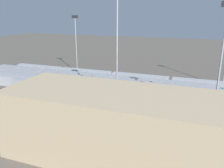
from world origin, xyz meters
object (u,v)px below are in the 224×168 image
train_on_track_4 (47,81)px  train_on_track_5 (129,95)px  train_on_track_6 (143,101)px  train_on_track_1 (140,79)px  light_mast_3 (117,44)px  light_mast_1 (222,55)px  train_on_track_3 (121,85)px  light_mast_2 (76,37)px  train_on_track_7 (178,115)px  train_on_track_2 (92,78)px  maintenance_shed (111,125)px

train_on_track_4 → train_on_track_5: train_on_track_5 is taller
train_on_track_6 → train_on_track_5: (5.84, -5.00, -0.52)m
train_on_track_6 → train_on_track_5: size_ratio=0.83×
train_on_track_1 → light_mast_3: (-1.34, 32.16, 18.08)m
light_mast_1 → light_mast_3: light_mast_3 is taller
train_on_track_3 → light_mast_3: size_ratio=3.71×
train_on_track_6 → light_mast_2: light_mast_2 is taller
train_on_track_1 → train_on_track_7: (-17.67, 30.00, 0.09)m
light_mast_2 → train_on_track_6: bearing=140.3°
train_on_track_4 → light_mast_2: size_ratio=1.78×
train_on_track_1 → train_on_track_3: 10.98m
train_on_track_3 → train_on_track_6: bearing=128.1°
train_on_track_2 → train_on_track_7: (-36.26, 25.00, 0.07)m
train_on_track_1 → train_on_track_5: train_on_track_5 is taller
train_on_track_6 → maintenance_shed: size_ratio=2.32×
train_on_track_5 → light_mast_3: light_mast_3 is taller
train_on_track_1 → light_mast_2: (32.77, -8.17, 14.96)m
train_on_track_6 → train_on_track_5: 7.70m
train_on_track_1 → train_on_track_5: size_ratio=1.04×
train_on_track_1 → train_on_track_6: 26.03m
train_on_track_7 → light_mast_1: bearing=162.7°
train_on_track_1 → light_mast_2: bearing=-14.0°
train_on_track_4 → light_mast_1: 64.45m
light_mast_3 → train_on_track_4: bearing=-26.0°
light_mast_3 → maintenance_shed: (-5.11, 18.05, -13.31)m
light_mast_1 → train_on_track_2: bearing=-31.8°
light_mast_2 → train_on_track_5: bearing=140.5°
train_on_track_4 → train_on_track_5: bearing=171.9°
train_on_track_6 → light_mast_1: size_ratio=3.18×
train_on_track_2 → train_on_track_5: (-20.00, 15.00, 0.06)m
train_on_track_7 → maintenance_shed: maintenance_shed is taller
train_on_track_5 → train_on_track_7: size_ratio=1.73×
train_on_track_3 → train_on_track_7: train_on_track_7 is taller
train_on_track_4 → train_on_track_7: train_on_track_7 is taller
light_mast_1 → maintenance_shed: size_ratio=0.73×
train_on_track_2 → train_on_track_3: 14.92m
train_on_track_7 → train_on_track_4: bearing=-16.3°
train_on_track_6 → light_mast_3: bearing=50.5°
train_on_track_5 → maintenance_shed: size_ratio=2.78×
train_on_track_3 → maintenance_shed: (-10.99, 40.21, 4.78)m
train_on_track_7 → train_on_track_5: bearing=-31.6°
train_on_track_4 → train_on_track_7: 53.59m
train_on_track_3 → maintenance_shed: maintenance_shed is taller
train_on_track_7 → maintenance_shed: bearing=61.0°
maintenance_shed → train_on_track_5: bearing=-80.5°
train_on_track_2 → light_mast_2: (14.17, -13.17, 14.95)m
train_on_track_3 → train_on_track_4: (29.23, 5.00, 0.02)m
light_mast_3 → light_mast_1: bearing=179.1°
train_on_track_3 → light_mast_1: (-30.45, 22.57, 16.87)m
train_on_track_3 → train_on_track_4: bearing=9.7°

